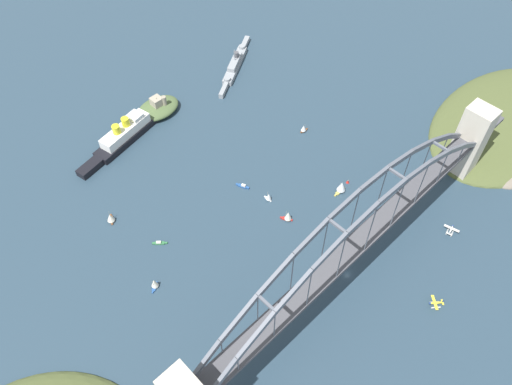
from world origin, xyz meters
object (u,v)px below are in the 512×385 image
object	(u,v)px
fort_island_mid_harbor	(158,108)
seaplane_second_in_formation	(435,303)
harbor_arch_bridge	(355,246)
small_boat_2	(243,186)
naval_cruiser	(235,64)
small_boat_4	(159,243)
small_boat_0	(269,197)
small_boat_6	(341,186)
channel_marker_buoy	(348,182)
ocean_liner	(126,134)
small_boat_3	(110,218)
small_boat_5	(154,283)
small_boat_7	(288,216)
seaplane_taxiing_near_bridge	(451,230)
small_boat_1	(304,128)

from	to	relation	value
fort_island_mid_harbor	seaplane_second_in_formation	xyz separation A→B (m)	(13.85, -242.80, -2.07)
harbor_arch_bridge	small_boat_2	xyz separation A→B (m)	(1.54, 93.74, -30.64)
seaplane_second_in_formation	small_boat_2	world-z (taller)	seaplane_second_in_formation
harbor_arch_bridge	naval_cruiser	bearing A→B (deg)	65.82
naval_cruiser	small_boat_2	size ratio (longest dim) A/B	7.58
harbor_arch_bridge	small_boat_4	world-z (taller)	harbor_arch_bridge
small_boat_0	small_boat_6	distance (m)	49.91
harbor_arch_bridge	channel_marker_buoy	bearing A→B (deg)	39.35
ocean_liner	small_boat_3	bearing A→B (deg)	-132.83
seaplane_second_in_formation	small_boat_6	size ratio (longest dim) A/B	0.83
small_boat_4	small_boat_6	distance (m)	126.06
small_boat_5	small_boat_7	bearing A→B (deg)	-12.87
ocean_liner	small_boat_4	xyz separation A→B (m)	(-39.25, -90.73, -5.08)
naval_cruiser	small_boat_7	bearing A→B (deg)	-120.65
channel_marker_buoy	ocean_liner	bearing A→B (deg)	120.95
seaplane_taxiing_near_bridge	small_boat_7	size ratio (longest dim) A/B	1.10
naval_cruiser	seaplane_taxiing_near_bridge	xyz separation A→B (m)	(-16.50, -220.84, -1.21)
naval_cruiser	small_boat_2	world-z (taller)	naval_cruiser
small_boat_3	channel_marker_buoy	bearing A→B (deg)	-32.43
ocean_liner	fort_island_mid_harbor	world-z (taller)	ocean_liner
small_boat_0	channel_marker_buoy	xyz separation A→B (m)	(49.94, -27.43, -2.31)
fort_island_mid_harbor	small_boat_4	world-z (taller)	fort_island_mid_harbor
small_boat_0	small_boat_3	world-z (taller)	small_boat_3
small_boat_0	small_boat_5	distance (m)	94.34
small_boat_7	seaplane_second_in_formation	bearing A→B (deg)	-80.63
seaplane_second_in_formation	small_boat_0	bearing A→B (deg)	96.59
small_boat_2	small_boat_3	world-z (taller)	small_boat_3
small_boat_4	small_boat_5	size ratio (longest dim) A/B	0.93
ocean_liner	channel_marker_buoy	distance (m)	164.84
seaplane_second_in_formation	small_boat_0	xyz separation A→B (m)	(-14.02, 121.43, 1.07)
seaplane_taxiing_near_bridge	ocean_liner	bearing A→B (deg)	114.99
fort_island_mid_harbor	naval_cruiser	bearing A→B (deg)	-0.12
seaplane_second_in_formation	channel_marker_buoy	size ratio (longest dim) A/B	3.22
fort_island_mid_harbor	small_boat_5	bearing A→B (deg)	-128.05
seaplane_second_in_formation	small_boat_6	distance (m)	96.36
naval_cruiser	small_boat_4	world-z (taller)	naval_cruiser
small_boat_1	harbor_arch_bridge	bearing A→B (deg)	-125.16
harbor_arch_bridge	small_boat_7	bearing A→B (deg)	86.23
naval_cruiser	seaplane_second_in_formation	distance (m)	251.77
seaplane_second_in_formation	small_boat_0	world-z (taller)	small_boat_0
small_boat_2	small_boat_4	xyz separation A→B (m)	(-69.46, 2.82, -0.17)
seaplane_taxiing_near_bridge	small_boat_2	bearing A→B (deg)	120.02
small_boat_1	channel_marker_buoy	size ratio (longest dim) A/B	2.53
seaplane_taxiing_near_bridge	small_boat_6	bearing A→B (deg)	108.75
small_boat_7	small_boat_5	bearing A→B (deg)	167.13
small_boat_7	channel_marker_buoy	xyz separation A→B (m)	(52.60, -7.11, -3.06)
fort_island_mid_harbor	small_boat_7	bearing A→B (deg)	-91.14
fort_island_mid_harbor	small_boat_6	size ratio (longest dim) A/B	3.27
ocean_liner	small_boat_6	distance (m)	161.48
seaplane_taxiing_near_bridge	small_boat_4	distance (m)	185.30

